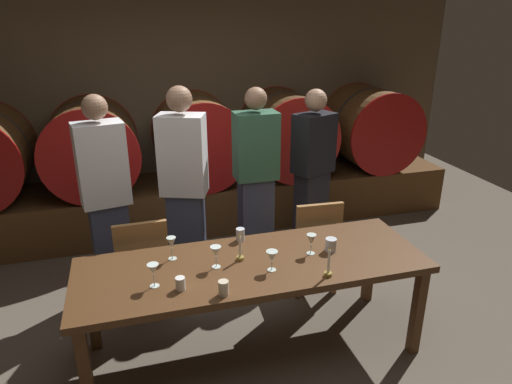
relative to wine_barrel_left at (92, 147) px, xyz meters
name	(u,v)px	position (x,y,z in m)	size (l,w,h in m)	color
ground_plane	(248,341)	(1.10, -2.21, -1.01)	(8.70, 8.70, 0.00)	brown
back_wall	(187,98)	(1.10, 0.55, 0.37)	(6.69, 0.24, 2.77)	brown
barrel_shelf	(198,202)	(1.10, 0.00, -0.75)	(6.02, 0.90, 0.53)	brown
wine_barrel_left	(92,147)	(0.00, 0.00, 0.00)	(0.98, 0.92, 0.98)	#513319
wine_barrel_center	(198,140)	(1.13, 0.00, 0.00)	(0.98, 0.92, 0.98)	brown
wine_barrel_right	(286,133)	(2.17, 0.00, 0.00)	(0.98, 0.92, 0.98)	#513319
wine_barrel_far_right	(370,127)	(3.27, 0.00, 0.00)	(0.98, 0.92, 0.98)	brown
dining_table	(253,271)	(1.12, -2.31, -0.35)	(2.40, 0.81, 0.74)	#4C2D16
chair_left	(143,262)	(0.39, -1.65, -0.53)	(0.41, 0.41, 0.88)	olive
chair_right	(314,241)	(1.84, -1.69, -0.53)	(0.42, 0.42, 0.88)	olive
guest_far_left	(106,200)	(0.15, -1.28, -0.11)	(0.42, 0.31, 1.77)	#33384C
guest_center_left	(185,189)	(0.80, -1.29, -0.08)	(0.44, 0.36, 1.80)	#33384C
guest_center_right	(256,182)	(1.46, -1.20, -0.12)	(0.38, 0.25, 1.75)	#33384C
guest_far_right	(312,174)	(2.07, -1.05, -0.15)	(0.44, 0.37, 1.69)	black
candle_left	(240,252)	(1.04, -2.25, -0.22)	(0.05, 0.05, 0.21)	olive
candle_right	(328,268)	(1.54, -2.61, -0.22)	(0.05, 0.05, 0.22)	olive
wine_glass_far_left	(153,270)	(0.44, -2.42, -0.16)	(0.07, 0.07, 0.16)	silver
wine_glass_left	(171,243)	(0.59, -2.11, -0.16)	(0.07, 0.07, 0.17)	silver
wine_glass_center	(216,252)	(0.86, -2.30, -0.16)	(0.07, 0.07, 0.16)	silver
wine_glass_right	(272,257)	(1.21, -2.44, -0.18)	(0.08, 0.08, 0.14)	silver
wine_glass_far_right	(311,240)	(1.54, -2.30, -0.17)	(0.07, 0.07, 0.15)	silver
cup_far_left	(180,284)	(0.59, -2.50, -0.23)	(0.06, 0.06, 0.08)	white
cup_center_left	(223,288)	(0.84, -2.63, -0.23)	(0.06, 0.06, 0.10)	beige
cup_center_right	(240,235)	(1.11, -1.97, -0.23)	(0.06, 0.06, 0.10)	silver
cup_far_right	(331,245)	(1.70, -2.31, -0.23)	(0.08, 0.08, 0.10)	silver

